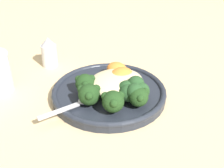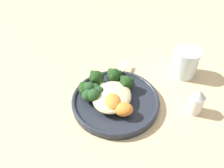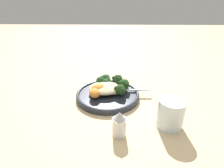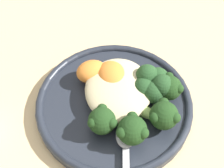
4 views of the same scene
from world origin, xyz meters
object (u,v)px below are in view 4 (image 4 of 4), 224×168
at_px(broccoli_stalk_1, 127,124).
at_px(spoon, 126,146).
at_px(broccoli_stalk_0, 103,118).
at_px(broccoli_stalk_3, 162,89).
at_px(broccoli_stalk_2, 154,112).
at_px(sweet_potato_chunk_0, 112,77).
at_px(plate, 114,105).
at_px(sweet_potato_chunk_1, 91,71).
at_px(quinoa_mound, 118,87).
at_px(kale_tuft, 153,83).

height_order(broccoli_stalk_1, spoon, broccoli_stalk_1).
xyz_separation_m(broccoli_stalk_0, broccoli_stalk_3, (-0.05, 0.08, -0.00)).
distance_m(broccoli_stalk_2, sweet_potato_chunk_0, 0.09).
bearing_deg(broccoli_stalk_1, sweet_potato_chunk_0, 166.32).
bearing_deg(plate, sweet_potato_chunk_1, -141.66).
distance_m(broccoli_stalk_1, broccoli_stalk_2, 0.04).
bearing_deg(sweet_potato_chunk_1, broccoli_stalk_2, 50.79).
xyz_separation_m(quinoa_mound, broccoli_stalk_2, (0.05, 0.05, 0.00)).
xyz_separation_m(plate, sweet_potato_chunk_1, (-0.04, -0.04, 0.03)).
distance_m(plate, broccoli_stalk_3, 0.08).
height_order(plate, quinoa_mound, quinoa_mound).
relative_size(broccoli_stalk_2, broccoli_stalk_3, 0.88).
relative_size(quinoa_mound, broccoli_stalk_0, 1.43).
bearing_deg(spoon, broccoli_stalk_1, 175.80).
height_order(plate, sweet_potato_chunk_1, sweet_potato_chunk_1).
distance_m(quinoa_mound, sweet_potato_chunk_0, 0.02).
height_order(quinoa_mound, broccoli_stalk_2, broccoli_stalk_2).
bearing_deg(broccoli_stalk_0, quinoa_mound, 164.92).
relative_size(broccoli_stalk_2, sweet_potato_chunk_0, 1.91).
distance_m(broccoli_stalk_2, kale_tuft, 0.05).
distance_m(broccoli_stalk_2, broccoli_stalk_3, 0.04).
bearing_deg(broccoli_stalk_1, sweet_potato_chunk_1, -178.61).
bearing_deg(sweet_potato_chunk_1, broccoli_stalk_1, 29.73).
bearing_deg(broccoli_stalk_1, broccoli_stalk_2, 87.68).
distance_m(sweet_potato_chunk_0, kale_tuft, 0.06).
relative_size(broccoli_stalk_0, spoon, 0.68).
bearing_deg(broccoli_stalk_2, spoon, -104.07).
xyz_separation_m(broccoli_stalk_3, spoon, (0.09, -0.05, -0.01)).
bearing_deg(sweet_potato_chunk_0, broccoli_stalk_0, -8.98).
relative_size(plate, spoon, 1.96).
relative_size(plate, quinoa_mound, 2.03).
xyz_separation_m(broccoli_stalk_1, sweet_potato_chunk_0, (-0.08, -0.02, -0.00)).
height_order(broccoli_stalk_1, broccoli_stalk_2, same).
bearing_deg(broccoli_stalk_1, broccoli_stalk_0, -134.35).
bearing_deg(broccoli_stalk_3, broccoli_stalk_0, -154.09).
relative_size(plate, broccoli_stalk_3, 1.87).
relative_size(broccoli_stalk_1, sweet_potato_chunk_1, 2.36).
relative_size(broccoli_stalk_3, sweet_potato_chunk_0, 2.17).
bearing_deg(sweet_potato_chunk_0, broccoli_stalk_3, 74.11).
distance_m(quinoa_mound, broccoli_stalk_2, 0.07).
bearing_deg(plate, broccoli_stalk_1, 20.42).
relative_size(broccoli_stalk_0, broccoli_stalk_3, 0.65).
distance_m(broccoli_stalk_0, broccoli_stalk_2, 0.07).
height_order(broccoli_stalk_0, kale_tuft, kale_tuft).
distance_m(quinoa_mound, broccoli_stalk_1, 0.07).
xyz_separation_m(plate, broccoli_stalk_0, (0.04, -0.01, 0.03)).
xyz_separation_m(broccoli_stalk_1, kale_tuft, (-0.07, 0.04, 0.00)).
distance_m(quinoa_mound, spoon, 0.09).
bearing_deg(quinoa_mound, broccoli_stalk_3, 86.83).
distance_m(broccoli_stalk_1, spoon, 0.03).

